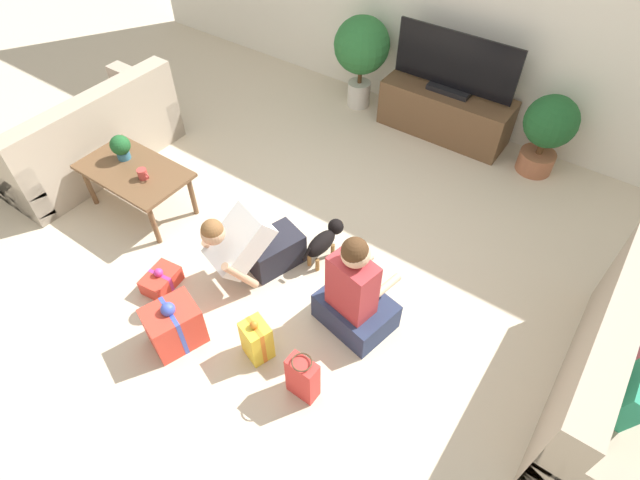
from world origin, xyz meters
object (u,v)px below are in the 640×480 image
Objects in this scene: sofa_left at (87,138)px; tabletop_plant at (121,146)px; coffee_table at (135,174)px; potted_plant_back_right at (548,129)px; tv_console at (445,112)px; person_kneeling at (253,246)px; dog at (325,240)px; potted_plant_back_left at (362,49)px; tv at (454,67)px; gift_box_a at (161,280)px; gift_box_b at (257,340)px; person_sitting at (355,296)px; sofa_right at (635,386)px; gift_box_c at (174,325)px; mug at (143,174)px; gift_bag_a at (303,378)px.

sofa_left is 7.67× the size of tabletop_plant.
coffee_table is 3.71m from potted_plant_back_right.
tv_console is 1.65× the size of person_kneeling.
tabletop_plant is (0.72, -0.10, 0.27)m from sofa_left.
dog is (-0.00, -2.16, -0.04)m from tv_console.
potted_plant_back_left is at bearing 147.24° from sofa_left.
tv is 5.54× the size of tabletop_plant.
gift_box_a is at bearing -121.20° from potted_plant_back_right.
gift_box_b is (-0.88, -3.12, -0.31)m from potted_plant_back_right.
person_sitting is 1.53m from gift_box_a.
sofa_right is 7.67× the size of tabletop_plant.
coffee_table is at bearing 18.55° from dog.
potted_plant_back_left is 3.46m from gift_box_c.
tabletop_plant is at bearing 149.15° from gift_box_c.
tv is (-2.28, 2.14, 0.45)m from sofa_right.
sofa_right is at bearing 7.54° from mug.
person_kneeling reaches higher than dog.
potted_plant_back_right is (1.01, -0.05, -0.27)m from tv.
tabletop_plant is (-1.44, 0.86, 0.39)m from gift_box_c.
potted_plant_back_left reaches higher than sofa_left.
mug is (-0.63, 0.51, 0.41)m from gift_box_a.
tabletop_plant is at bearing 148.89° from gift_box_a.
mug is (-2.06, 0.58, 0.30)m from gift_bag_a.
tabletop_plant reaches higher than dog.
mug is (-1.50, -2.64, -0.26)m from tv.
tabletop_plant is (-0.18, 0.06, 0.17)m from coffee_table.
gift_box_a is at bearing -105.33° from tv_console.
potted_plant_back_right is 2.91m from person_kneeling.
tv_console is (-2.28, 2.14, -0.05)m from sofa_right.
gift_box_b is 2.11m from tabletop_plant.
gift_box_a is 1.43m from gift_bag_a.
tv is 1.02m from potted_plant_back_left.
tv reaches higher than potted_plant_back_right.
gift_box_b is 1.74m from mug.
person_sitting is 2.14× the size of gift_box_c.
potted_plant_back_left is at bearing 121.65° from person_kneeling.
sofa_left is at bearing 172.48° from tabletop_plant.
gift_bag_a is at bearing -80.07° from tv.
sofa_right is 4.40× the size of gift_bag_a.
person_sitting is 2.39m from tabletop_plant.
gift_box_c is (-0.05, -0.80, -0.14)m from person_kneeling.
tv is (0.00, 0.00, 0.50)m from tv_console.
coffee_table is at bearing -122.42° from tv_console.
mug is at bearing 80.40° from sofa_left.
coffee_table reaches higher than dog.
person_sitting is 2.39× the size of gift_box_b.
person_sitting is (0.54, -2.57, -0.42)m from tv.
sofa_left reaches higher than tv_console.
potted_plant_back_left is at bearing -177.18° from tv_console.
gift_bag_a is at bearing 76.37° from sofa_left.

